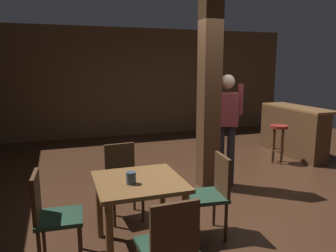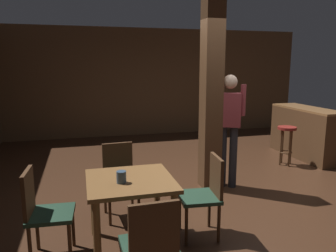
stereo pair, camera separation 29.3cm
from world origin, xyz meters
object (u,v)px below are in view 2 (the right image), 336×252
chair_north (120,176)px  bar_counter (303,132)px  standing_person (229,123)px  chair_east (206,192)px  dining_table (130,192)px  napkin_cup (121,177)px  bar_stool_near (287,136)px  chair_south (151,245)px  chair_west (42,209)px

chair_north → bar_counter: size_ratio=0.53×
standing_person → bar_counter: standing_person is taller
chair_east → dining_table: bearing=-178.3°
standing_person → bar_counter: (2.18, 1.12, -0.49)m
chair_east → napkin_cup: 0.97m
standing_person → napkin_cup: bearing=-141.8°
standing_person → chair_north: bearing=-162.6°
chair_north → bar_stool_near: bearing=21.6°
chair_east → bar_stool_near: chair_east is taller
dining_table → chair_north: size_ratio=0.96×
chair_south → bar_counter: (3.85, 3.31, 0.01)m
chair_north → bar_stool_near: 3.50m
napkin_cup → standing_person: (1.79, 1.41, 0.21)m
dining_table → chair_north: bearing=91.2°
dining_table → bar_stool_near: 3.85m
chair_north → bar_counter: bearing=23.1°
bar_counter → chair_east: bearing=-141.6°
napkin_cup → bar_counter: bar_counter is taller
chair_north → standing_person: standing_person is taller
chair_west → standing_person: bearing=27.3°
chair_north → standing_person: 1.86m
dining_table → chair_east: (0.82, 0.02, -0.09)m
bar_counter → bar_stool_near: size_ratio=2.32×
bar_counter → dining_table: bearing=-147.7°
dining_table → bar_counter: bearing=32.3°
dining_table → chair_east: size_ratio=0.96×
chair_west → bar_stool_near: chair_west is taller
chair_west → chair_east: bearing=0.3°
dining_table → chair_west: size_ratio=0.96×
chair_west → bar_counter: bearing=27.3°
bar_counter → bar_stool_near: (-0.63, -0.37, 0.03)m
dining_table → chair_east: bearing=1.7°
chair_south → chair_north: (-0.04, 1.65, 0.00)m
chair_west → napkin_cup: bearing=-7.6°
chair_north → napkin_cup: bearing=-95.2°
dining_table → chair_south: size_ratio=0.96×
napkin_cup → chair_north: bearing=84.8°
dining_table → chair_south: bearing=-88.4°
chair_south → standing_person: bearing=52.6°
chair_south → chair_east: (0.80, 0.89, 0.00)m
chair_south → bar_counter: size_ratio=0.53×
bar_counter → napkin_cup: bearing=-147.5°
chair_south → napkin_cup: chair_south is taller
standing_person → bar_counter: 2.50m
napkin_cup → bar_counter: bearing=32.5°
chair_north → bar_counter: bar_counter is taller
dining_table → napkin_cup: size_ratio=7.34×
dining_table → bar_counter: (3.87, 2.45, -0.08)m
chair_south → bar_stool_near: chair_south is taller
dining_table → standing_person: 2.19m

